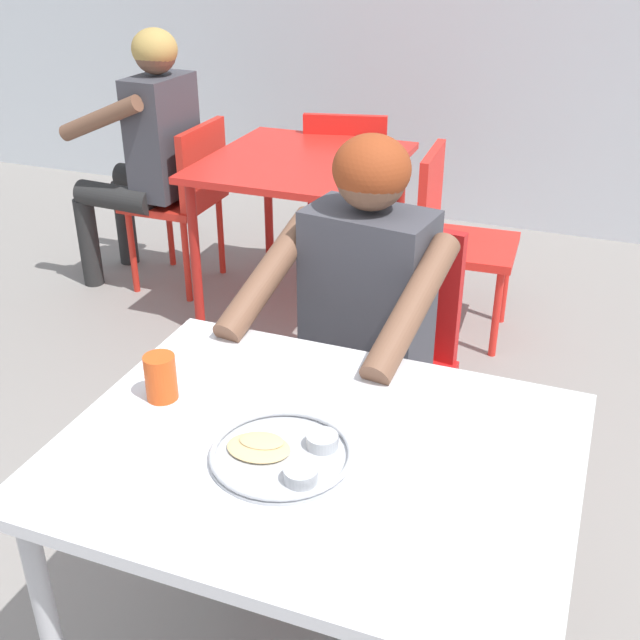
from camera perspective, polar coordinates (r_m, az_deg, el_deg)
table_foreground at (r=1.66m, az=-0.25°, el=-11.51°), size 1.03×0.80×0.75m
thali_tray at (r=1.57m, az=-2.66°, el=-9.65°), size 0.29×0.29×0.03m
drinking_cup at (r=1.76m, az=-11.49°, el=-4.00°), size 0.07×0.07×0.11m
chair_foreground at (r=2.41m, az=4.56°, el=-2.17°), size 0.46×0.48×0.89m
diner_foreground at (r=2.13m, az=2.37°, el=0.04°), size 0.54×0.59×1.21m
table_background_red at (r=3.54m, az=-1.28°, el=10.25°), size 0.82×0.89×0.73m
chair_red_left at (r=3.90m, az=-9.70°, el=9.17°), size 0.39×0.44×0.82m
chair_red_right at (r=3.43m, az=9.59°, el=6.33°), size 0.42×0.43×0.82m
chair_red_far at (r=4.09m, az=1.94°, el=10.26°), size 0.51×0.50×0.83m
patron_background at (r=3.87m, az=-12.40°, el=12.63°), size 0.57×0.51×1.25m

